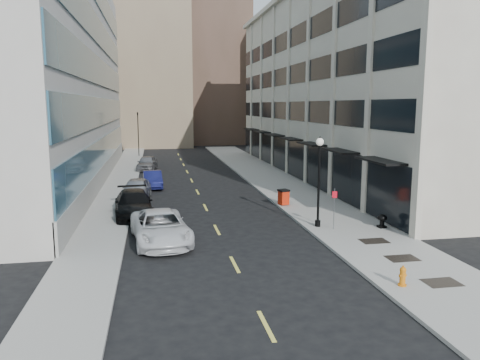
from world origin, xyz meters
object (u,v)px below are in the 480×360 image
object	(u,v)px
car_blue_sedan	(153,180)
traffic_signal	(138,115)
car_white_van	(161,227)
car_black_pickup	(134,204)
lamppost	(319,174)
sign_post	(334,203)
car_silver_sedan	(137,189)
fire_hydrant	(403,276)
trash_bin	(284,197)
urn_planter	(382,220)
car_grey_sedan	(147,163)

from	to	relation	value
car_blue_sedan	traffic_signal	bearing A→B (deg)	91.37
car_white_van	traffic_signal	bearing A→B (deg)	86.43
car_white_van	car_black_pickup	world-z (taller)	car_black_pickup
car_blue_sedan	lamppost	world-z (taller)	lamppost
lamppost	car_black_pickup	bearing A→B (deg)	154.65
car_blue_sedan	sign_post	xyz separation A→B (m)	(10.02, -16.29, 0.94)
car_white_van	car_silver_sedan	world-z (taller)	car_white_van
fire_hydrant	car_white_van	bearing A→B (deg)	132.81
trash_bin	urn_planter	world-z (taller)	trash_bin
car_white_van	trash_bin	size ratio (longest dim) A/B	5.39
traffic_signal	trash_bin	bearing A→B (deg)	-72.63
trash_bin	fire_hydrant	bearing A→B (deg)	-104.63
car_white_van	urn_planter	distance (m)	12.46
car_white_van	car_black_pickup	xyz separation A→B (m)	(-1.60, 6.15, 0.01)
car_grey_sedan	lamppost	size ratio (longest dim) A/B	0.91
car_silver_sedan	urn_planter	bearing A→B (deg)	-33.36
car_black_pickup	car_white_van	bearing A→B (deg)	-79.78
fire_hydrant	car_grey_sedan	bearing A→B (deg)	99.86
car_silver_sedan	trash_bin	world-z (taller)	car_silver_sedan
trash_bin	lamppost	size ratio (longest dim) A/B	0.21
car_black_pickup	fire_hydrant	bearing A→B (deg)	-57.26
car_black_pickup	urn_planter	xyz separation A→B (m)	(14.06, -5.94, -0.21)
trash_bin	traffic_signal	bearing A→B (deg)	90.84
lamppost	fire_hydrant	bearing A→B (deg)	-89.04
fire_hydrant	trash_bin	bearing A→B (deg)	86.02
fire_hydrant	trash_bin	size ratio (longest dim) A/B	0.74
car_black_pickup	car_grey_sedan	bearing A→B (deg)	84.07
traffic_signal	fire_hydrant	bearing A→B (deg)	-77.15
car_grey_sedan	urn_planter	world-z (taller)	car_grey_sedan
fire_hydrant	sign_post	world-z (taller)	sign_post
car_grey_sedan	urn_planter	distance (m)	30.76
car_black_pickup	trash_bin	xyz separation A→B (m)	(10.20, 1.01, -0.09)
trash_bin	sign_post	size ratio (longest dim) A/B	0.47
car_black_pickup	car_blue_sedan	distance (m)	10.55
car_black_pickup	car_blue_sedan	xyz separation A→B (m)	(1.18, 10.48, -0.10)
fire_hydrant	sign_post	bearing A→B (deg)	80.72
car_blue_sedan	urn_planter	distance (m)	20.87
fire_hydrant	lamppost	xyz separation A→B (m)	(-0.15, 9.15, 2.67)
car_blue_sedan	car_grey_sedan	world-z (taller)	car_grey_sedan
car_silver_sedan	car_grey_sedan	world-z (taller)	same
car_grey_sedan	trash_bin	world-z (taller)	car_grey_sedan
trash_bin	car_grey_sedan	bearing A→B (deg)	98.36
car_white_van	car_blue_sedan	xyz separation A→B (m)	(-0.42, 16.63, -0.10)
car_blue_sedan	fire_hydrant	distance (m)	26.41
car_white_van	fire_hydrant	bearing A→B (deg)	-48.01
car_black_pickup	trash_bin	size ratio (longest dim) A/B	5.21
car_black_pickup	trash_bin	distance (m)	10.25
car_silver_sedan	car_blue_sedan	distance (m)	5.06
car_white_van	trash_bin	world-z (taller)	car_white_van
car_silver_sedan	car_black_pickup	bearing A→B (deg)	-84.06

